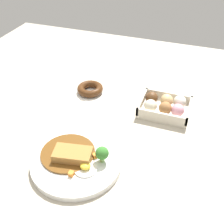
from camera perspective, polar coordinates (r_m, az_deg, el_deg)
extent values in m
plane|color=#B2A893|center=(0.93, -2.34, -4.52)|extent=(1.60, 1.60, 0.00)
cylinder|color=white|center=(0.84, -7.12, -9.85)|extent=(0.26, 0.26, 0.02)
cylinder|color=brown|center=(0.85, -8.82, -8.10)|extent=(0.16, 0.16, 0.01)
cube|color=#A87538|center=(0.82, -7.88, -8.39)|extent=(0.12, 0.08, 0.02)
cylinder|color=white|center=(0.80, -5.32, -11.18)|extent=(0.07, 0.07, 0.00)
ellipsoid|color=yellow|center=(0.80, -5.36, -10.67)|extent=(0.03, 0.03, 0.02)
cylinder|color=#8CB766|center=(0.82, -1.97, -9.34)|extent=(0.01, 0.01, 0.02)
sphere|color=#387A2D|center=(0.80, -2.00, -8.24)|extent=(0.04, 0.04, 0.04)
cube|color=orange|center=(0.83, -3.44, -8.70)|extent=(0.02, 0.02, 0.01)
cube|color=orange|center=(0.79, -8.17, -12.15)|extent=(0.01, 0.01, 0.01)
cube|color=beige|center=(1.04, 10.45, 0.31)|extent=(0.18, 0.14, 0.01)
cube|color=beige|center=(1.02, 15.19, 0.30)|extent=(0.01, 0.14, 0.03)
cube|color=beige|center=(1.04, 6.04, 2.17)|extent=(0.01, 0.14, 0.03)
cube|color=beige|center=(1.08, 11.25, 3.20)|extent=(0.18, 0.01, 0.03)
cube|color=beige|center=(0.97, 9.85, -0.92)|extent=(0.18, 0.01, 0.03)
sphere|color=silver|center=(1.04, 13.43, 2.04)|extent=(0.04, 0.04, 0.04)
sphere|color=#DBB77A|center=(1.04, 10.89, 2.34)|extent=(0.04, 0.04, 0.04)
sphere|color=brown|center=(1.05, 7.95, 2.84)|extent=(0.04, 0.04, 0.04)
sphere|color=pink|center=(1.00, 13.03, 0.36)|extent=(0.04, 0.04, 0.04)
sphere|color=#9E6B3D|center=(1.00, 10.63, 0.79)|extent=(0.04, 0.04, 0.04)
sphere|color=#EFE5C6|center=(1.00, 7.75, 1.27)|extent=(0.04, 0.04, 0.04)
cube|color=white|center=(1.13, -4.36, 4.02)|extent=(0.14, 0.14, 0.00)
torus|color=#4C2B14|center=(1.12, -4.40, 4.66)|extent=(0.10, 0.10, 0.03)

